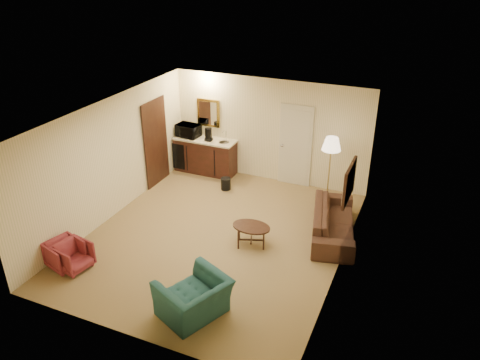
# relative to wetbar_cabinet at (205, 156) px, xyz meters

# --- Properties ---
(ground) EXTENTS (6.00, 6.00, 0.00)m
(ground) POSITION_rel_wetbar_cabinet_xyz_m (1.65, -2.72, -0.46)
(ground) COLOR olive
(ground) RESTS_ON ground
(room_walls) EXTENTS (5.02, 6.01, 2.61)m
(room_walls) POSITION_rel_wetbar_cabinet_xyz_m (1.55, -1.95, 1.26)
(room_walls) COLOR #F6E0B9
(room_walls) RESTS_ON ground
(wetbar_cabinet) EXTENTS (1.64, 0.58, 0.92)m
(wetbar_cabinet) POSITION_rel_wetbar_cabinet_xyz_m (0.00, 0.00, 0.00)
(wetbar_cabinet) COLOR #3E1813
(wetbar_cabinet) RESTS_ON ground
(sofa) EXTENTS (1.06, 2.18, 0.82)m
(sofa) POSITION_rel_wetbar_cabinet_xyz_m (3.80, -1.69, -0.05)
(sofa) COLOR black
(sofa) RESTS_ON ground
(teal_armchair) EXTENTS (1.02, 1.21, 0.90)m
(teal_armchair) POSITION_rel_wetbar_cabinet_xyz_m (2.30, -4.92, -0.01)
(teal_armchair) COLOR #205152
(teal_armchair) RESTS_ON ground
(rose_chair_near) EXTENTS (0.67, 0.70, 0.59)m
(rose_chair_near) POSITION_rel_wetbar_cabinet_xyz_m (-0.50, -4.72, -0.16)
(rose_chair_near) COLOR maroon
(rose_chair_near) RESTS_ON ground
(rose_chair_far) EXTENTS (0.62, 0.65, 0.58)m
(rose_chair_far) POSITION_rel_wetbar_cabinet_xyz_m (-0.31, -4.70, -0.17)
(rose_chair_far) COLOR maroon
(rose_chair_far) RESTS_ON ground
(coffee_table) EXTENTS (0.89, 0.74, 0.44)m
(coffee_table) POSITION_rel_wetbar_cabinet_xyz_m (2.39, -2.71, -0.24)
(coffee_table) COLOR #321C10
(coffee_table) RESTS_ON ground
(floor_lamp) EXTENTS (0.50, 0.50, 1.62)m
(floor_lamp) POSITION_rel_wetbar_cabinet_xyz_m (3.35, -0.38, 0.35)
(floor_lamp) COLOR #AC8C39
(floor_lamp) RESTS_ON ground
(waste_bin) EXTENTS (0.26, 0.26, 0.30)m
(waste_bin) POSITION_rel_wetbar_cabinet_xyz_m (0.92, -0.72, -0.31)
(waste_bin) COLOR black
(waste_bin) RESTS_ON ground
(microwave) EXTENTS (0.62, 0.38, 0.40)m
(microwave) POSITION_rel_wetbar_cabinet_xyz_m (-0.48, 0.01, 0.66)
(microwave) COLOR black
(microwave) RESTS_ON wetbar_cabinet
(coffee_maker) EXTENTS (0.21, 0.21, 0.33)m
(coffee_maker) POSITION_rel_wetbar_cabinet_xyz_m (0.13, -0.04, 0.62)
(coffee_maker) COLOR black
(coffee_maker) RESTS_ON wetbar_cabinet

